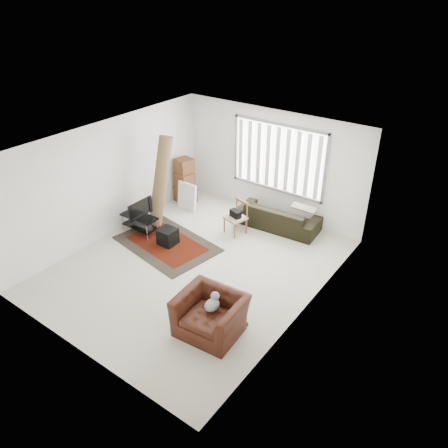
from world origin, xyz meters
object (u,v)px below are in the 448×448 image
(moving_boxes, at_px, (185,182))
(side_chair, at_px, (236,216))
(tv_stand, at_px, (140,220))
(armchair, at_px, (210,312))
(sofa, at_px, (279,213))

(moving_boxes, height_order, side_chair, moving_boxes)
(side_chair, bearing_deg, tv_stand, -129.43)
(moving_boxes, relative_size, side_chair, 1.49)
(tv_stand, distance_m, side_chair, 2.30)
(tv_stand, bearing_deg, side_chair, 35.99)
(moving_boxes, relative_size, armchair, 1.03)
(side_chair, bearing_deg, moving_boxes, 179.36)
(tv_stand, relative_size, moving_boxes, 0.75)
(side_chair, distance_m, armchair, 3.36)
(tv_stand, distance_m, sofa, 3.34)
(moving_boxes, bearing_deg, side_chair, -15.21)
(armchair, bearing_deg, side_chair, 112.33)
(sofa, bearing_deg, side_chair, 45.99)
(tv_stand, relative_size, armchair, 0.76)
(armchair, bearing_deg, moving_boxes, 130.45)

